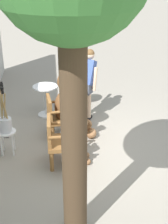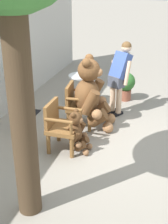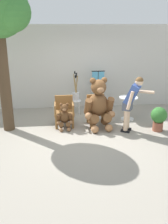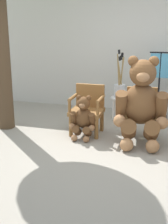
{
  "view_description": "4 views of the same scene",
  "coord_description": "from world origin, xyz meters",
  "views": [
    {
      "loc": [
        -5.11,
        0.69,
        3.19
      ],
      "look_at": [
        -0.29,
        0.21,
        0.88
      ],
      "focal_mm": 50.0,
      "sensor_mm": 36.0,
      "label": 1
    },
    {
      "loc": [
        -4.91,
        -1.12,
        2.87
      ],
      "look_at": [
        -0.39,
        0.26,
        0.71
      ],
      "focal_mm": 50.0,
      "sensor_mm": 36.0,
      "label": 2
    },
    {
      "loc": [
        -0.6,
        -6.16,
        2.81
      ],
      "look_at": [
        0.05,
        0.17,
        0.55
      ],
      "focal_mm": 40.0,
      "sensor_mm": 36.0,
      "label": 3
    },
    {
      "loc": [
        0.91,
        -4.51,
        2.0
      ],
      "look_at": [
        -0.38,
        0.06,
        0.56
      ],
      "focal_mm": 50.0,
      "sensor_mm": 36.0,
      "label": 4
    }
  ],
  "objects": [
    {
      "name": "ground_plane",
      "position": [
        0.0,
        0.0,
        0.0
      ],
      "size": [
        60.0,
        60.0,
        0.0
      ],
      "primitive_type": "plane",
      "color": "gray"
    },
    {
      "name": "back_wall",
      "position": [
        0.0,
        2.4,
        1.4
      ],
      "size": [
        10.0,
        0.16,
        2.8
      ],
      "primitive_type": "cube",
      "color": "beige",
      "rests_on": "ground"
    },
    {
      "name": "wooden_chair_left",
      "position": [
        -0.48,
        0.65,
        0.46
      ],
      "size": [
        0.56,
        0.52,
        0.86
      ],
      "color": "brown",
      "rests_on": "ground"
    },
    {
      "name": "wooden_chair_right",
      "position": [
        0.47,
        0.65,
        0.46
      ],
      "size": [
        0.61,
        0.58,
        0.86
      ],
      "color": "brown",
      "rests_on": "ground"
    },
    {
      "name": "teddy_bear_large",
      "position": [
        0.49,
        0.39,
        0.7
      ],
      "size": [
        0.87,
        0.85,
        1.44
      ],
      "color": "brown",
      "rests_on": "ground"
    },
    {
      "name": "teddy_bear_small",
      "position": [
        -0.48,
        0.37,
        0.37
      ],
      "size": [
        0.45,
        0.42,
        0.75
      ],
      "color": "brown",
      "rests_on": "ground"
    },
    {
      "name": "white_stool",
      "position": [
        -0.07,
        1.6,
        0.36
      ],
      "size": [
        0.34,
        0.34,
        0.46
      ],
      "color": "white",
      "rests_on": "ground"
    },
    {
      "name": "brush_bucket",
      "position": [
        -0.07,
        1.6,
        0.67
      ],
      "size": [
        0.22,
        0.22,
        0.95
      ],
      "color": "silver",
      "rests_on": "white_stool"
    },
    {
      "name": "clothing_display_stand",
      "position": [
        0.69,
        1.86,
        0.72
      ],
      "size": [
        0.44,
        0.4,
        1.36
      ],
      "color": "black",
      "rests_on": "ground"
    }
  ]
}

